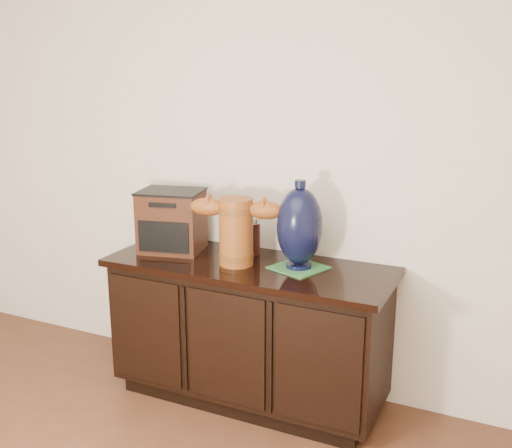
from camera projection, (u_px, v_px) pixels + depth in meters
The scene contains 6 objects.
sideboard at pixel (249, 331), 3.11m from camera, with size 1.46×0.56×0.75m.
terracotta_vessel at pixel (236, 228), 2.96m from camera, with size 0.48×0.20×0.34m.
tv_radio at pixel (172, 221), 3.20m from camera, with size 0.38×0.33×0.33m.
green_mat at pixel (299, 268), 2.94m from camera, with size 0.23×0.23×0.01m, color #2E6733.
lamp_base at pixel (299, 227), 2.89m from camera, with size 0.29×0.29×0.43m.
spray_can at pixel (254, 237), 3.14m from camera, with size 0.07×0.07×0.20m.
Camera 1 is at (1.25, -0.36, 1.71)m, focal length 42.00 mm.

